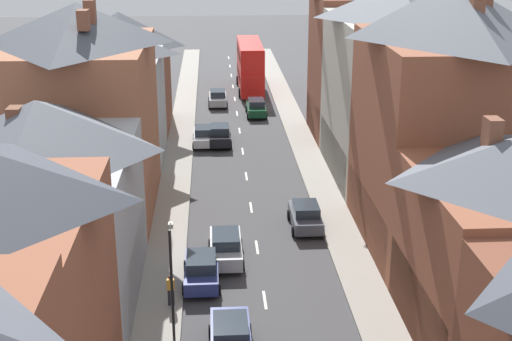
{
  "coord_description": "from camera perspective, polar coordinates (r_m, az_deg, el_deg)",
  "views": [
    {
      "loc": [
        -2.38,
        -12.75,
        17.54
      ],
      "look_at": [
        0.38,
        30.93,
        2.21
      ],
      "focal_mm": 50.0,
      "sensor_mm": 36.0,
      "label": 1
    }
  ],
  "objects": [
    {
      "name": "car_mid_white",
      "position": [
        43.07,
        3.98,
        -3.61
      ],
      "size": [
        1.9,
        4.04,
        1.6
      ],
      "color": "#4C515B",
      "rests_on": "ground"
    },
    {
      "name": "pedestrian_mid_left",
      "position": [
        34.58,
        -6.83,
        -9.35
      ],
      "size": [
        0.36,
        0.22,
        1.61
      ],
      "color": "#23232D",
      "rests_on": "pavement_left"
    },
    {
      "name": "car_far_grey",
      "position": [
        59.03,
        -4.18,
        2.79
      ],
      "size": [
        1.9,
        4.05,
        1.61
      ],
      "color": "silver",
      "rests_on": "ground"
    },
    {
      "name": "car_near_silver",
      "position": [
        71.86,
        -3.08,
        5.82
      ],
      "size": [
        1.9,
        4.0,
        1.63
      ],
      "color": "#B7BABF",
      "rests_on": "ground"
    },
    {
      "name": "car_parked_left_b",
      "position": [
        36.74,
        -4.39,
        -7.84
      ],
      "size": [
        1.9,
        4.22,
        1.6
      ],
      "color": "navy",
      "rests_on": "ground"
    },
    {
      "name": "pavement_left",
      "position": [
        53.74,
        -6.32,
        0.21
      ],
      "size": [
        2.2,
        104.0,
        0.14
      ],
      "primitive_type": "cube",
      "color": "gray",
      "rests_on": "ground"
    },
    {
      "name": "pavement_right",
      "position": [
        54.19,
        4.51,
        0.44
      ],
      "size": [
        2.2,
        104.0,
        0.14
      ],
      "primitive_type": "cube",
      "color": "gray",
      "rests_on": "ground"
    },
    {
      "name": "car_parked_left_a",
      "position": [
        38.99,
        -2.43,
        -6.07
      ],
      "size": [
        1.9,
        4.39,
        1.66
      ],
      "color": "#B7BABF",
      "rests_on": "ground"
    },
    {
      "name": "double_decker_bus_lead",
      "position": [
        77.85,
        -0.49,
        8.4
      ],
      "size": [
        2.74,
        10.8,
        5.3
      ],
      "color": "red",
      "rests_on": "ground"
    },
    {
      "name": "car_near_blue",
      "position": [
        68.08,
        0.01,
        5.08
      ],
      "size": [
        1.9,
        4.51,
        1.62
      ],
      "color": "#144728",
      "rests_on": "ground"
    },
    {
      "name": "street_lamp",
      "position": [
        30.81,
        -6.76,
        -8.48
      ],
      "size": [
        0.2,
        1.12,
        5.5
      ],
      "color": "black",
      "rests_on": "ground"
    },
    {
      "name": "terrace_row_right",
      "position": [
        36.89,
        16.48,
        1.13
      ],
      "size": [
        8.0,
        61.63,
        14.73
      ],
      "color": "#A36042",
      "rests_on": "ground"
    },
    {
      "name": "centre_line_dashes",
      "position": [
        51.86,
        -0.78,
        -0.46
      ],
      "size": [
        0.14,
        97.8,
        0.01
      ],
      "color": "silver",
      "rests_on": "ground"
    },
    {
      "name": "car_parked_right_a",
      "position": [
        31.1,
        -2.04,
        -13.17
      ],
      "size": [
        1.9,
        4.12,
        1.68
      ],
      "color": "navy",
      "rests_on": "ground"
    },
    {
      "name": "terrace_row_left",
      "position": [
        34.84,
        -16.34,
        -1.19
      ],
      "size": [
        8.0,
        67.64,
        13.38
      ],
      "color": "silver",
      "rests_on": "ground"
    },
    {
      "name": "car_mid_black",
      "position": [
        59.07,
        -2.91,
        2.87
      ],
      "size": [
        1.9,
        4.23,
        1.7
      ],
      "color": "black",
      "rests_on": "ground"
    }
  ]
}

